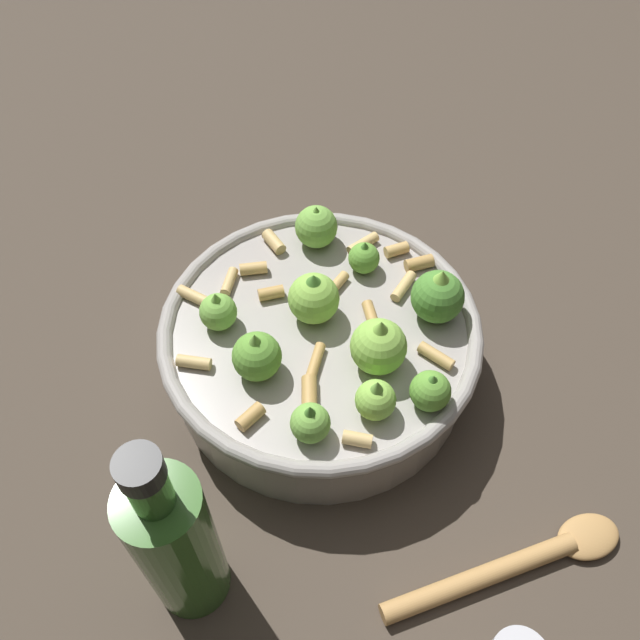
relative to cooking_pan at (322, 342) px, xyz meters
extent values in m
plane|color=#42382D|center=(0.00, 0.00, -0.04)|extent=(2.40, 2.40, 0.00)
cylinder|color=#9E9993|center=(0.00, 0.00, -0.01)|extent=(0.27, 0.27, 0.07)
torus|color=#9E9993|center=(0.00, 0.00, 0.02)|extent=(0.28, 0.28, 0.01)
sphere|color=#4C8933|center=(0.08, 0.06, 0.05)|extent=(0.05, 0.05, 0.05)
cone|color=#8CC64C|center=(0.08, 0.06, 0.07)|extent=(0.02, 0.02, 0.02)
sphere|color=#8CC64C|center=(-0.01, 0.01, 0.04)|extent=(0.04, 0.04, 0.04)
cone|color=#4C8933|center=(-0.01, 0.01, 0.07)|extent=(0.02, 0.02, 0.02)
sphere|color=#609E38|center=(-0.02, -0.07, 0.04)|extent=(0.04, 0.04, 0.04)
cone|color=#75B247|center=(-0.02, -0.07, 0.06)|extent=(0.02, 0.02, 0.02)
sphere|color=#75B247|center=(-0.08, -0.04, 0.04)|extent=(0.03, 0.03, 0.03)
cone|color=#75B247|center=(-0.08, -0.04, 0.06)|extent=(0.01, 0.01, 0.01)
sphere|color=#75B247|center=(-0.06, 0.09, 0.04)|extent=(0.04, 0.04, 0.04)
cone|color=#75B247|center=(-0.06, 0.09, 0.06)|extent=(0.02, 0.02, 0.01)
sphere|color=#609E38|center=(0.11, -0.02, 0.04)|extent=(0.03, 0.03, 0.03)
cone|color=#4C8933|center=(0.11, -0.02, 0.05)|extent=(0.02, 0.02, 0.01)
sphere|color=#8CC64C|center=(0.08, -0.05, 0.04)|extent=(0.03, 0.03, 0.03)
cone|color=#75B247|center=(0.08, -0.05, 0.06)|extent=(0.02, 0.02, 0.02)
sphere|color=#8CC64C|center=(0.06, -0.01, 0.05)|extent=(0.05, 0.05, 0.05)
cone|color=#8CC64C|center=(0.06, -0.01, 0.07)|extent=(0.02, 0.02, 0.02)
sphere|color=#609E38|center=(0.00, 0.08, 0.04)|extent=(0.03, 0.03, 0.03)
cone|color=#4C8933|center=(0.00, 0.08, 0.05)|extent=(0.01, 0.01, 0.01)
sphere|color=#75B247|center=(0.04, -0.09, 0.04)|extent=(0.03, 0.03, 0.03)
cone|color=#4C8933|center=(0.04, -0.09, 0.05)|extent=(0.01, 0.01, 0.01)
cylinder|color=tan|center=(-0.10, 0.00, 0.03)|extent=(0.02, 0.03, 0.01)
cylinder|color=tan|center=(0.04, 0.07, 0.03)|extent=(0.01, 0.03, 0.01)
cylinder|color=tan|center=(0.03, -0.07, 0.03)|extent=(0.03, 0.03, 0.01)
cylinder|color=tan|center=(0.10, 0.02, 0.03)|extent=(0.03, 0.01, 0.01)
cylinder|color=tan|center=(-0.09, 0.02, 0.03)|extent=(0.03, 0.02, 0.01)
cylinder|color=tan|center=(-0.01, 0.05, 0.03)|extent=(0.01, 0.03, 0.01)
cylinder|color=tan|center=(-0.09, 0.06, 0.03)|extent=(0.03, 0.02, 0.01)
cylinder|color=tan|center=(-0.06, 0.01, 0.03)|extent=(0.02, 0.02, 0.01)
cylinder|color=tan|center=(-0.02, 0.10, 0.03)|extent=(0.02, 0.03, 0.01)
cylinder|color=tan|center=(0.01, -0.04, 0.03)|extent=(0.02, 0.03, 0.01)
cylinder|color=tan|center=(0.00, -0.11, 0.03)|extent=(0.02, 0.03, 0.01)
cylinder|color=tan|center=(0.03, 0.03, 0.03)|extent=(0.03, 0.03, 0.01)
cylinder|color=tan|center=(-0.07, -0.09, 0.03)|extent=(0.03, 0.02, 0.01)
cylinder|color=tan|center=(0.04, 0.11, 0.03)|extent=(0.03, 0.03, 0.01)
cylinder|color=tan|center=(-0.12, -0.03, 0.03)|extent=(0.03, 0.01, 0.01)
cylinder|color=tan|center=(0.02, 0.11, 0.03)|extent=(0.02, 0.02, 0.01)
cylinder|color=tan|center=(0.08, -0.08, 0.03)|extent=(0.03, 0.02, 0.01)
cylinder|color=#336023|center=(0.01, -0.22, 0.03)|extent=(0.06, 0.06, 0.16)
cylinder|color=#336023|center=(0.01, -0.22, 0.13)|extent=(0.02, 0.02, 0.04)
cylinder|color=black|center=(0.01, -0.22, 0.15)|extent=(0.03, 0.03, 0.02)
cylinder|color=#B2844C|center=(0.20, -0.11, -0.04)|extent=(0.12, 0.13, 0.02)
ellipsoid|color=#B2844C|center=(0.26, -0.03, -0.04)|extent=(0.06, 0.06, 0.01)
camera|label=1|loc=(0.17, -0.30, 0.48)|focal=37.25mm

